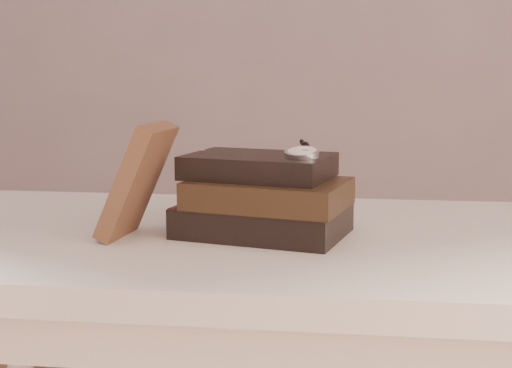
# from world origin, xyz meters

# --- Properties ---
(table) EXTENTS (1.00, 0.60, 0.75)m
(table) POSITION_xyz_m (0.00, 0.35, 0.66)
(table) COLOR beige
(table) RESTS_ON ground
(book_stack) EXTENTS (0.27, 0.21, 0.12)m
(book_stack) POSITION_xyz_m (0.07, 0.34, 0.80)
(book_stack) COLOR black
(book_stack) RESTS_ON table
(journal) EXTENTS (0.11, 0.12, 0.17)m
(journal) POSITION_xyz_m (-0.11, 0.29, 0.83)
(journal) COLOR #462A1A
(journal) RESTS_ON table
(pocket_watch) EXTENTS (0.06, 0.15, 0.02)m
(pocket_watch) POSITION_xyz_m (0.12, 0.32, 0.88)
(pocket_watch) COLOR silver
(pocket_watch) RESTS_ON book_stack
(eyeglasses) EXTENTS (0.12, 0.13, 0.05)m
(eyeglasses) POSITION_xyz_m (0.00, 0.43, 0.82)
(eyeglasses) COLOR silver
(eyeglasses) RESTS_ON book_stack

